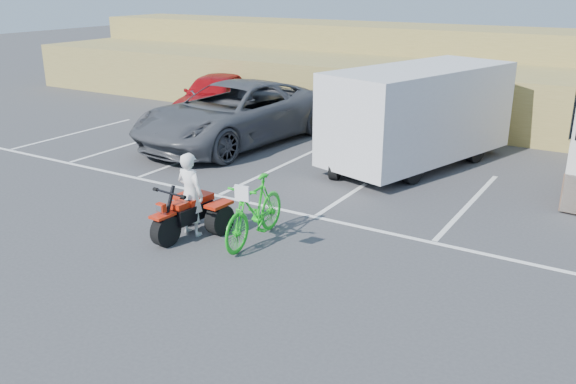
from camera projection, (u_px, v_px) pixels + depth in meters
The scene contains 11 objects.
ground at pixel (253, 257), 11.54m from camera, with size 100.00×100.00×0.00m, color #3C3C3F.
parking_stripes at pixel (381, 202), 14.40m from camera, with size 28.00×5.16×0.01m.
grass_embankment at pixel (479, 77), 23.56m from camera, with size 40.00×8.50×3.10m.
red_trike_atv at pixel (187, 236), 12.49m from camera, with size 1.26×1.68×1.09m, color #B81E0A, non-canonical shape.
rider at pixel (190, 194), 12.32m from camera, with size 0.63×0.41×1.73m, color white.
green_dirt_bike at pixel (255, 211), 12.02m from camera, with size 0.62×2.18×1.31m, color #14BF19.
grey_pickup at pixel (233, 113), 19.30m from camera, with size 3.20×6.94×1.93m, color #45474C.
red_car at pixel (214, 95), 23.14m from camera, with size 1.96×4.86×1.66m, color #9D080D.
cargo_trailer at pixel (419, 113), 16.83m from camera, with size 3.94×6.30×2.74m.
quad_atv_blue at pixel (347, 147), 19.13m from camera, with size 1.01×1.35×0.88m, color navy, non-canonical shape.
quad_atv_green at pixel (357, 176), 16.34m from camera, with size 1.16×1.55×1.02m, color #1A5713, non-canonical shape.
Camera 1 is at (6.02, -8.62, 4.96)m, focal length 38.00 mm.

